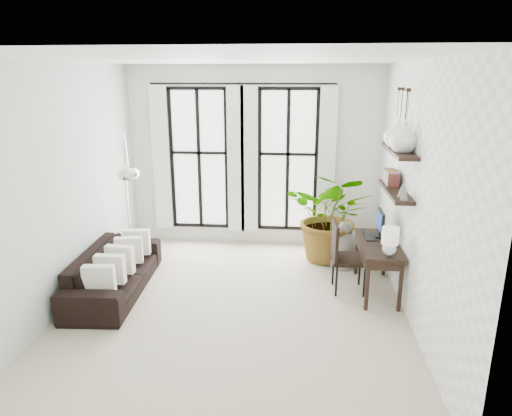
# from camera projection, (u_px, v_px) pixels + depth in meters

# --- Properties ---
(floor) EXTENTS (5.00, 5.00, 0.00)m
(floor) POSITION_uv_depth(u_px,v_px,m) (236.00, 304.00, 6.23)
(floor) COLOR #BAAD94
(floor) RESTS_ON ground
(ceiling) EXTENTS (5.00, 5.00, 0.00)m
(ceiling) POSITION_uv_depth(u_px,v_px,m) (233.00, 59.00, 5.34)
(ceiling) COLOR white
(ceiling) RESTS_ON wall_back
(wall_left) EXTENTS (0.00, 5.00, 5.00)m
(wall_left) POSITION_uv_depth(u_px,v_px,m) (66.00, 187.00, 5.99)
(wall_left) COLOR #B4C8BA
(wall_left) RESTS_ON floor
(wall_right) EXTENTS (0.00, 5.00, 5.00)m
(wall_right) POSITION_uv_depth(u_px,v_px,m) (417.00, 195.00, 5.58)
(wall_right) COLOR white
(wall_right) RESTS_ON floor
(wall_back) EXTENTS (4.50, 0.00, 4.50)m
(wall_back) POSITION_uv_depth(u_px,v_px,m) (254.00, 157.00, 8.17)
(wall_back) COLOR white
(wall_back) RESTS_ON floor
(windows) EXTENTS (3.26, 0.13, 2.65)m
(windows) POSITION_uv_depth(u_px,v_px,m) (243.00, 160.00, 8.14)
(windows) COLOR white
(windows) RESTS_ON wall_back
(wall_shelves) EXTENTS (0.25, 1.30, 0.60)m
(wall_shelves) POSITION_uv_depth(u_px,v_px,m) (396.00, 174.00, 6.16)
(wall_shelves) COLOR black
(wall_shelves) RESTS_ON wall_right
(sofa) EXTENTS (0.95, 2.18, 0.62)m
(sofa) POSITION_uv_depth(u_px,v_px,m) (114.00, 271.00, 6.54)
(sofa) COLOR black
(sofa) RESTS_ON floor
(throw_pillows) EXTENTS (0.40, 1.52, 0.40)m
(throw_pillows) POSITION_uv_depth(u_px,v_px,m) (120.00, 259.00, 6.48)
(throw_pillows) COLOR silver
(throw_pillows) RESTS_ON sofa
(plant) EXTENTS (1.72, 1.61, 1.55)m
(plant) POSITION_uv_depth(u_px,v_px,m) (332.00, 216.00, 7.54)
(plant) COLOR #2D7228
(plant) RESTS_ON floor
(desk) EXTENTS (0.53, 1.26, 1.14)m
(desk) POSITION_uv_depth(u_px,v_px,m) (379.00, 247.00, 6.38)
(desk) COLOR black
(desk) RESTS_ON floor
(desk_chair) EXTENTS (0.51, 0.51, 1.03)m
(desk_chair) POSITION_uv_depth(u_px,v_px,m) (343.00, 252.00, 6.48)
(desk_chair) COLOR black
(desk_chair) RESTS_ON floor
(arc_lamp) EXTENTS (0.72, 1.21, 2.25)m
(arc_lamp) POSITION_uv_depth(u_px,v_px,m) (126.00, 168.00, 6.60)
(arc_lamp) COLOR silver
(arc_lamp) RESTS_ON floor
(buddha) EXTENTS (0.43, 0.43, 0.77)m
(buddha) POSITION_uv_depth(u_px,v_px,m) (343.00, 248.00, 7.38)
(buddha) COLOR gray
(buddha) RESTS_ON floor
(vase_a) EXTENTS (0.37, 0.37, 0.38)m
(vase_a) POSITION_uv_depth(u_px,v_px,m) (404.00, 137.00, 5.74)
(vase_a) COLOR white
(vase_a) RESTS_ON shelf_upper
(vase_b) EXTENTS (0.37, 0.37, 0.38)m
(vase_b) POSITION_uv_depth(u_px,v_px,m) (398.00, 133.00, 6.12)
(vase_b) COLOR white
(vase_b) RESTS_ON shelf_upper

